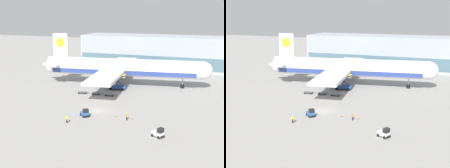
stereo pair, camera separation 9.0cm
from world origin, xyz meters
TOP-DOWN VIEW (x-y plane):
  - ground_plane at (0.00, 0.00)m, footprint 400.00×400.00m
  - terminal_building at (11.74, 66.49)m, footprint 90.00×18.20m
  - airplane_main at (-4.01, 28.55)m, footprint 57.87×48.65m
  - scissor_lift_loader at (-2.76, 22.58)m, footprint 5.57×4.00m
  - baggage_tug_foreground at (18.13, -11.05)m, footprint 2.81×2.47m
  - baggage_tug_mid at (-0.94, -5.05)m, footprint 2.76×2.70m
  - baggage_dolly_lead at (-10.95, 13.79)m, footprint 3.77×1.86m
  - baggage_dolly_second at (-6.58, 14.29)m, footprint 3.77×1.86m
  - baggage_dolly_third at (-2.32, 14.23)m, footprint 3.77×1.86m
  - ground_crew_near at (9.12, -3.97)m, footprint 0.42×0.44m
  - ground_crew_far at (-2.83, -10.49)m, footprint 0.55×0.31m
  - traffic_cone_near at (5.95, -2.58)m, footprint 0.40×0.40m
  - traffic_cone_far at (10.07, -2.65)m, footprint 0.40×0.40m

SIDE VIEW (x-z plane):
  - ground_plane at x=0.00m, z-range 0.00..0.00m
  - traffic_cone_near at x=5.95m, z-range -0.01..0.57m
  - traffic_cone_far at x=10.07m, z-range -0.01..0.62m
  - baggage_dolly_lead at x=-10.95m, z-range 0.15..0.63m
  - baggage_dolly_second at x=-6.58m, z-range 0.15..0.63m
  - baggage_dolly_third at x=-2.32m, z-range 0.15..0.63m
  - baggage_tug_foreground at x=18.13m, z-range -0.12..1.88m
  - baggage_tug_mid at x=-0.94m, z-range -0.12..1.88m
  - ground_crew_far at x=-2.83m, z-range 0.17..1.96m
  - ground_crew_near at x=9.12m, z-range 0.17..1.98m
  - scissor_lift_loader at x=-2.76m, z-range -0.53..4.27m
  - airplane_main at x=-4.01m, z-range -2.66..14.34m
  - terminal_building at x=11.74m, z-range -0.01..13.99m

